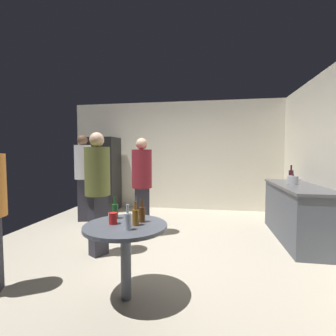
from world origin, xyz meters
The scene contains 15 objects.
ground_plane centered at (0.00, 0.00, -0.05)m, with size 5.20×5.20×0.10m, color #B2A893.
wall_back centered at (0.00, 2.63, 1.35)m, with size 5.32×0.06×2.70m, color silver.
refrigerator centered at (-1.75, 2.20, 0.90)m, with size 0.70×0.68×1.80m.
kitchen_counter centered at (2.28, 0.70, 0.45)m, with size 0.64×1.84×0.90m.
kettle centered at (2.23, 0.80, 0.97)m, with size 0.24×0.17×0.18m.
wine_bottle_on_counter centered at (2.26, 1.00, 1.02)m, with size 0.08×0.08×0.31m.
foreground_table centered at (0.08, -1.33, 0.63)m, with size 0.80×0.80×0.73m.
beer_bottle_amber centered at (0.18, -1.34, 0.82)m, with size 0.06×0.06×0.23m.
beer_bottle_brown centered at (0.21, -1.22, 0.82)m, with size 0.06×0.06×0.23m.
beer_bottle_green centered at (-0.10, -1.14, 0.82)m, with size 0.06×0.06×0.23m.
beer_bottle_clear centered at (0.15, -1.49, 0.82)m, with size 0.06×0.06×0.23m.
plastic_cup_red centered at (-0.05, -1.33, 0.79)m, with size 0.08×0.08×0.11m, color red.
person_in_white_shirt centered at (-1.72, 1.15, 1.05)m, with size 0.43×0.43×1.79m.
person_in_maroon_shirt centered at (-0.28, 0.50, 0.98)m, with size 0.46×0.46×1.67m.
person_in_olive_shirt centered at (-0.65, -0.40, 1.00)m, with size 0.47×0.47×1.70m.
Camera 1 is at (0.87, -3.53, 1.42)m, focal length 26.16 mm.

